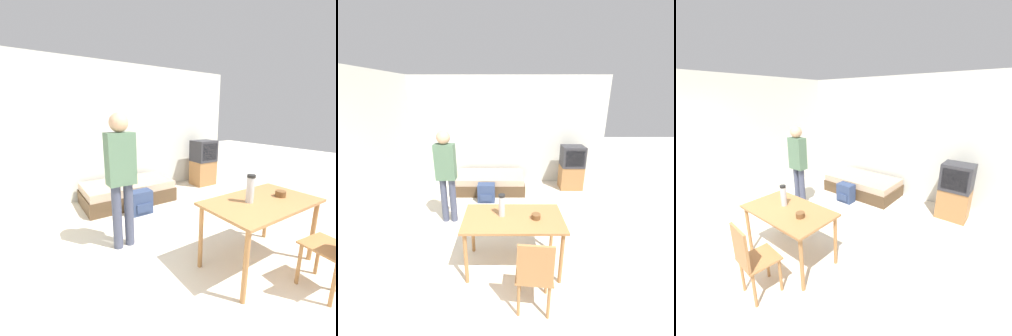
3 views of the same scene
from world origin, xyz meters
TOP-DOWN VIEW (x-y plane):
  - ground_plane at (0.00, 0.00)m, footprint 20.00×20.00m
  - wall_back at (0.00, 3.83)m, footprint 5.38×0.06m
  - wall_left at (-2.22, 1.90)m, footprint 0.06×4.80m
  - daybed at (-0.24, 3.25)m, footprint 1.71×0.94m
  - tv at (1.79, 3.34)m, footprint 0.54×0.45m
  - dining_table at (0.27, 0.67)m, footprint 1.30×0.72m
  - wooden_chair at (0.47, -0.03)m, footprint 0.43×0.43m
  - person_standing at (-0.88, 1.83)m, footprint 0.34×0.23m
  - thermos_flask at (0.12, 0.71)m, footprint 0.09×0.09m
  - mate_bowl at (0.56, 0.63)m, footprint 0.11×0.11m
  - backpack at (-0.26, 2.61)m, footprint 0.37×0.26m

SIDE VIEW (x-z plane):
  - ground_plane at x=0.00m, z-range 0.00..0.00m
  - daybed at x=-0.24m, z-range 0.00..0.41m
  - backpack at x=-0.26m, z-range 0.00..0.41m
  - wooden_chair at x=0.47m, z-range 0.06..1.00m
  - tv at x=1.79m, z-range 0.01..1.09m
  - dining_table at x=0.27m, z-range 0.29..1.06m
  - mate_bowl at x=0.56m, z-range 0.77..0.84m
  - thermos_flask at x=0.12m, z-range 0.78..1.09m
  - person_standing at x=-0.88m, z-range 0.15..1.85m
  - wall_back at x=0.00m, z-range 0.00..2.70m
  - wall_left at x=-2.22m, z-range 0.00..2.70m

